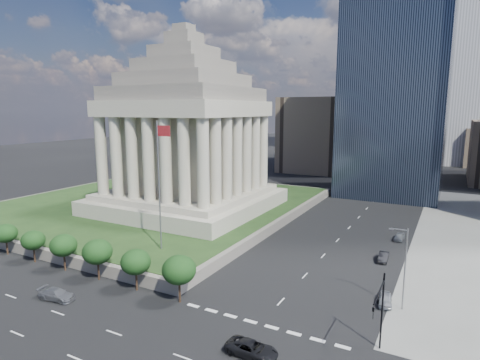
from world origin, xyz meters
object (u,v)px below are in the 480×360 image
Objects in this scene: parked_sedan_mid at (383,257)px; parked_sedan_far at (399,237)px; pickup_truck at (252,349)px; suv_grey at (57,294)px; traffic_signal_ne at (380,307)px; flagpole at (160,179)px; parked_sedan_near at (385,299)px; war_memorial at (186,120)px; street_lamp_north at (404,264)px.

parked_sedan_mid is 12.15m from parked_sedan_far.
pickup_truck is 26.79m from suv_grey.
parked_sedan_far is (34.88, 45.22, -0.06)m from suv_grey.
traffic_signal_ne is at bearing -62.01° from pickup_truck.
flagpole reaches higher than parked_sedan_near.
flagpole reaches higher than parked_sedan_far.
suv_grey is (-3.16, -16.80, -12.41)m from flagpole.
war_memorial is 9.70× the size of parked_sedan_mid.
flagpole reaches higher than traffic_signal_ne.
war_memorial is 54.87m from parked_sedan_near.
parked_sedan_near is at bearing 167.71° from street_lamp_north.
suv_grey is 1.28× the size of parked_sedan_far.
war_memorial is 28.16m from flagpole.
traffic_signal_ne is 1.53× the size of pickup_truck.
flagpole is at bearing -63.11° from war_memorial.
parked_sedan_mid is (30.83, 16.30, -12.45)m from flagpole.
traffic_signal_ne is at bearing -82.64° from parked_sedan_far.
parked_sedan_mid is at bearing 105.80° from street_lamp_north.
pickup_truck reaches higher than suv_grey.
street_lamp_north is at bearing -73.02° from suv_grey.
war_memorial is 7.47× the size of pickup_truck.
war_memorial reaches higher than suv_grey.
pickup_truck reaches higher than parked_sedan_near.
street_lamp_north is 16.67m from parked_sedan_mid.
street_lamp_north is (47.33, -23.00, -15.74)m from war_memorial.
parked_sedan_mid is at bearing 97.50° from traffic_signal_ne.
flagpole is at bearing -178.37° from street_lamp_north.
suv_grey is 47.44m from parked_sedan_mid.
street_lamp_north is 28.08m from parked_sedan_far.
street_lamp_north is 2.49× the size of parked_sedan_mid.
street_lamp_north reaches higher than traffic_signal_ne.
parked_sedan_far is (31.72, 28.41, -12.46)m from flagpole.
street_lamp_north reaches higher than parked_sedan_mid.
suv_grey is (-37.49, -6.50, -4.54)m from traffic_signal_ne.
war_memorial is at bearing 145.14° from parked_sedan_near.
traffic_signal_ne is 39.08m from parked_sedan_far.
traffic_signal_ne is 12.80m from pickup_truck.
flagpole is at bearing 58.04° from pickup_truck.
pickup_truck is 44.79m from parked_sedan_far.
street_lamp_north is 1.92× the size of pickup_truck.
war_memorial is 10.21× the size of parked_sedan_far.
parked_sedan_far is (-2.61, 38.72, -4.60)m from traffic_signal_ne.
parked_sedan_far is (43.89, 4.41, -20.75)m from war_memorial.
war_memorial is 54.92m from street_lamp_north.
parked_sedan_mid is at bearing -10.16° from war_memorial.
pickup_truck is at bearing -153.56° from traffic_signal_ne.
street_lamp_north is 2.62× the size of parked_sedan_far.
flagpole reaches higher than street_lamp_north.
flagpole is 4.11× the size of suv_grey.
war_memorial is at bearing -170.75° from parked_sedan_far.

